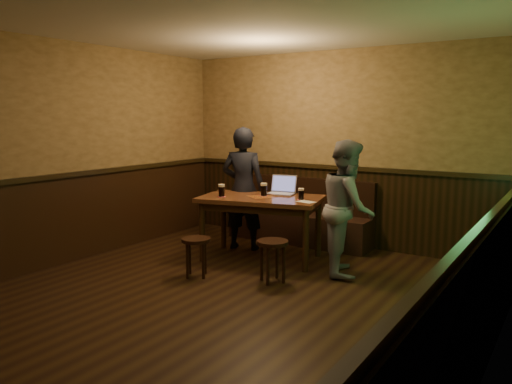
{
  "coord_description": "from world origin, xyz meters",
  "views": [
    {
      "loc": [
        2.96,
        -3.71,
        1.87
      ],
      "look_at": [
        -0.49,
        1.58,
        0.9
      ],
      "focal_mm": 35.0,
      "sensor_mm": 36.0,
      "label": 1
    }
  ],
  "objects_px": {
    "stool_right": "(273,249)",
    "pint_left": "(222,190)",
    "stool_left": "(196,246)",
    "laptop": "(282,189)",
    "bench": "(300,221)",
    "pint_right": "(301,194)",
    "person_suit": "(243,189)",
    "person_grey": "(348,207)",
    "pub_table": "(261,205)",
    "pint_mid": "(264,189)"
  },
  "relations": [
    {
      "from": "stool_right",
      "to": "pint_left",
      "type": "bearing_deg",
      "value": 157.58
    },
    {
      "from": "stool_left",
      "to": "laptop",
      "type": "relative_size",
      "value": 1.17
    },
    {
      "from": "bench",
      "to": "stool_right",
      "type": "bearing_deg",
      "value": -71.07
    },
    {
      "from": "pint_right",
      "to": "laptop",
      "type": "distance_m",
      "value": 0.51
    },
    {
      "from": "bench",
      "to": "person_suit",
      "type": "bearing_deg",
      "value": -122.41
    },
    {
      "from": "stool_left",
      "to": "person_grey",
      "type": "bearing_deg",
      "value": 37.58
    },
    {
      "from": "pub_table",
      "to": "person_suit",
      "type": "height_order",
      "value": "person_suit"
    },
    {
      "from": "pint_mid",
      "to": "stool_right",
      "type": "bearing_deg",
      "value": -51.95
    },
    {
      "from": "bench",
      "to": "stool_right",
      "type": "xyz_separation_m",
      "value": [
        0.61,
        -1.78,
        0.07
      ]
    },
    {
      "from": "stool_right",
      "to": "person_grey",
      "type": "distance_m",
      "value": 1.04
    },
    {
      "from": "laptop",
      "to": "stool_right",
      "type": "bearing_deg",
      "value": -73.9
    },
    {
      "from": "stool_left",
      "to": "pint_right",
      "type": "height_order",
      "value": "pint_right"
    },
    {
      "from": "bench",
      "to": "pint_left",
      "type": "relative_size",
      "value": 13.27
    },
    {
      "from": "stool_right",
      "to": "person_grey",
      "type": "height_order",
      "value": "person_grey"
    },
    {
      "from": "pint_right",
      "to": "bench",
      "type": "bearing_deg",
      "value": 118.78
    },
    {
      "from": "stool_right",
      "to": "pint_mid",
      "type": "xyz_separation_m",
      "value": [
        -0.61,
        0.78,
        0.53
      ]
    },
    {
      "from": "pint_mid",
      "to": "person_suit",
      "type": "xyz_separation_m",
      "value": [
        -0.49,
        0.23,
        -0.05
      ]
    },
    {
      "from": "laptop",
      "to": "pint_left",
      "type": "bearing_deg",
      "value": -140.07
    },
    {
      "from": "pub_table",
      "to": "pint_right",
      "type": "relative_size",
      "value": 11.59
    },
    {
      "from": "bench",
      "to": "pint_mid",
      "type": "distance_m",
      "value": 1.17
    },
    {
      "from": "pub_table",
      "to": "pint_mid",
      "type": "distance_m",
      "value": 0.21
    },
    {
      "from": "bench",
      "to": "pint_left",
      "type": "distance_m",
      "value": 1.54
    },
    {
      "from": "bench",
      "to": "stool_left",
      "type": "bearing_deg",
      "value": -96.45
    },
    {
      "from": "pint_left",
      "to": "person_suit",
      "type": "xyz_separation_m",
      "value": [
        -0.06,
        0.59,
        -0.05
      ]
    },
    {
      "from": "bench",
      "to": "stool_left",
      "type": "distance_m",
      "value": 2.12
    },
    {
      "from": "stool_right",
      "to": "pint_mid",
      "type": "height_order",
      "value": "pint_mid"
    },
    {
      "from": "pub_table",
      "to": "bench",
      "type": "bearing_deg",
      "value": 76.15
    },
    {
      "from": "stool_left",
      "to": "laptop",
      "type": "distance_m",
      "value": 1.52
    },
    {
      "from": "pint_right",
      "to": "laptop",
      "type": "height_order",
      "value": "laptop"
    },
    {
      "from": "person_grey",
      "to": "person_suit",
      "type": "bearing_deg",
      "value": 55.8
    },
    {
      "from": "bench",
      "to": "pub_table",
      "type": "relative_size",
      "value": 1.28
    },
    {
      "from": "stool_left",
      "to": "pint_left",
      "type": "bearing_deg",
      "value": 104.13
    },
    {
      "from": "stool_left",
      "to": "pint_right",
      "type": "xyz_separation_m",
      "value": [
        0.79,
        1.11,
        0.54
      ]
    },
    {
      "from": "person_suit",
      "to": "pint_mid",
      "type": "bearing_deg",
      "value": 138.81
    },
    {
      "from": "pint_mid",
      "to": "laptop",
      "type": "distance_m",
      "value": 0.3
    },
    {
      "from": "bench",
      "to": "stool_right",
      "type": "distance_m",
      "value": 1.89
    },
    {
      "from": "pint_left",
      "to": "person_suit",
      "type": "distance_m",
      "value": 0.59
    },
    {
      "from": "pint_mid",
      "to": "pint_right",
      "type": "distance_m",
      "value": 0.55
    },
    {
      "from": "person_suit",
      "to": "person_grey",
      "type": "relative_size",
      "value": 1.08
    },
    {
      "from": "bench",
      "to": "person_grey",
      "type": "bearing_deg",
      "value": -40.65
    },
    {
      "from": "laptop",
      "to": "person_grey",
      "type": "distance_m",
      "value": 1.11
    },
    {
      "from": "person_grey",
      "to": "bench",
      "type": "bearing_deg",
      "value": 23.54
    },
    {
      "from": "pint_left",
      "to": "pint_mid",
      "type": "relative_size",
      "value": 0.96
    },
    {
      "from": "stool_left",
      "to": "person_grey",
      "type": "distance_m",
      "value": 1.84
    },
    {
      "from": "pint_mid",
      "to": "pint_right",
      "type": "bearing_deg",
      "value": 0.02
    },
    {
      "from": "pint_left",
      "to": "pint_right",
      "type": "height_order",
      "value": "pint_left"
    },
    {
      "from": "pint_left",
      "to": "person_grey",
      "type": "height_order",
      "value": "person_grey"
    },
    {
      "from": "pub_table",
      "to": "stool_right",
      "type": "relative_size",
      "value": 3.58
    },
    {
      "from": "laptop",
      "to": "person_suit",
      "type": "distance_m",
      "value": 0.61
    },
    {
      "from": "stool_right",
      "to": "pint_mid",
      "type": "relative_size",
      "value": 2.77
    }
  ]
}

